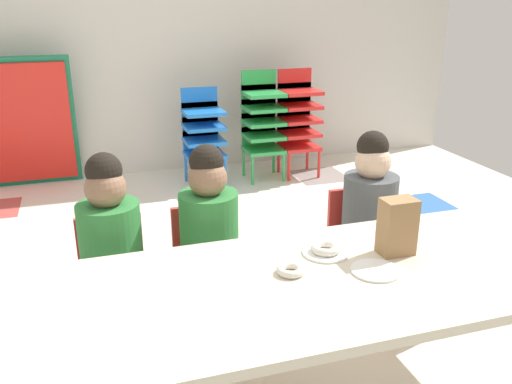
{
  "coord_description": "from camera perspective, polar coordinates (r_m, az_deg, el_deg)",
  "views": [
    {
      "loc": [
        -0.6,
        -2.45,
        1.52
      ],
      "look_at": [
        -0.03,
        -0.64,
        0.83
      ],
      "focal_mm": 38.49,
      "sensor_mm": 36.0,
      "label": 1
    }
  ],
  "objects": [
    {
      "name": "donut_powdered_loose",
      "position": [
        1.97,
        3.63,
        -8.08
      ],
      "size": [
        0.1,
        0.1,
        0.03
      ],
      "primitive_type": "torus",
      "color": "white",
      "rests_on": "craft_table"
    },
    {
      "name": "seated_child_near_camera",
      "position": [
        2.39,
        -14.91,
        -4.62
      ],
      "size": [
        0.32,
        0.31,
        0.92
      ],
      "color": "red",
      "rests_on": "ground_plane"
    },
    {
      "name": "kid_chair_blue_stack",
      "position": [
        4.59,
        -5.55,
        6.37
      ],
      "size": [
        0.32,
        0.3,
        0.8
      ],
      "color": "blue",
      "rests_on": "ground_plane"
    },
    {
      "name": "paper_bag_brown",
      "position": [
        2.14,
        14.47,
        -3.49
      ],
      "size": [
        0.13,
        0.09,
        0.22
      ],
      "primitive_type": "cube",
      "color": "#9E754C",
      "rests_on": "craft_table"
    },
    {
      "name": "paper_plate_near_edge",
      "position": [
        2.13,
        7.24,
        -6.26
      ],
      "size": [
        0.18,
        0.18,
        0.01
      ],
      "primitive_type": "cylinder",
      "color": "white",
      "rests_on": "craft_table"
    },
    {
      "name": "donut_powdered_on_plate",
      "position": [
        2.12,
        7.26,
        -5.8
      ],
      "size": [
        0.11,
        0.11,
        0.03
      ],
      "primitive_type": "torus",
      "color": "white",
      "rests_on": "craft_table"
    },
    {
      "name": "back_wall",
      "position": [
        4.93,
        -11.15,
        16.86
      ],
      "size": [
        5.86,
        0.1,
        2.59
      ],
      "primitive_type": "cube",
      "color": "beige",
      "rests_on": "ground_plane"
    },
    {
      "name": "ground_plane",
      "position": [
        2.95,
        -3.27,
        -11.41
      ],
      "size": [
        5.86,
        4.89,
        0.02
      ],
      "color": "silver"
    },
    {
      "name": "paper_plate_center_table",
      "position": [
        2.03,
        12.33,
        -7.97
      ],
      "size": [
        0.18,
        0.18,
        0.01
      ],
      "primitive_type": "cylinder",
      "color": "white",
      "rests_on": "craft_table"
    },
    {
      "name": "kid_chair_red_stack",
      "position": [
        4.82,
        4.37,
        7.79
      ],
      "size": [
        0.32,
        0.3,
        0.92
      ],
      "color": "red",
      "rests_on": "ground_plane"
    },
    {
      "name": "craft_table",
      "position": [
        1.95,
        3.98,
        -10.33
      ],
      "size": [
        2.12,
        0.8,
        0.58
      ],
      "color": "beige",
      "rests_on": "ground_plane"
    },
    {
      "name": "seated_child_far_right",
      "position": [
        2.71,
        11.63,
        -1.42
      ],
      "size": [
        0.33,
        0.33,
        0.92
      ],
      "color": "red",
      "rests_on": "ground_plane"
    },
    {
      "name": "seated_child_middle_seat",
      "position": [
        2.44,
        -4.95,
        -3.5
      ],
      "size": [
        0.32,
        0.31,
        0.92
      ],
      "color": "red",
      "rests_on": "ground_plane"
    },
    {
      "name": "folded_activity_table",
      "position": [
        4.82,
        -23.55,
        6.46
      ],
      "size": [
        0.9,
        0.29,
        1.09
      ],
      "color": "#19724C",
      "rests_on": "ground_plane"
    },
    {
      "name": "kid_chair_green_stack",
      "position": [
        4.71,
        0.63,
        7.56
      ],
      "size": [
        0.32,
        0.3,
        0.92
      ],
      "color": "green",
      "rests_on": "ground_plane"
    }
  ]
}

